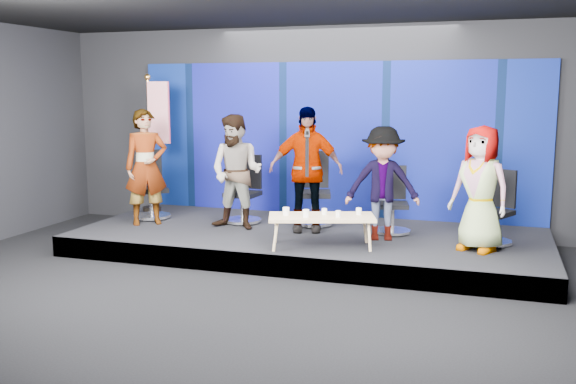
{
  "coord_description": "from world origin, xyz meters",
  "views": [
    {
      "loc": [
        2.64,
        -6.67,
        2.43
      ],
      "look_at": [
        -0.31,
        2.4,
        0.91
      ],
      "focal_mm": 40.0,
      "sensor_mm": 36.0,
      "label": 1
    }
  ],
  "objects_px": {
    "panelist_a": "(146,167)",
    "mug_c": "(324,212)",
    "panelist_e": "(480,189)",
    "mug_e": "(359,211)",
    "chair_e": "(494,220)",
    "mug_a": "(286,211)",
    "chair_c": "(314,201)",
    "mug_b": "(306,213)",
    "chair_d": "(392,211)",
    "chair_b": "(244,200)",
    "coffee_table": "(322,218)",
    "panelist_d": "(383,184)",
    "mug_d": "(338,214)",
    "panelist_b": "(237,172)",
    "flag_stand": "(156,140)",
    "panelist_c": "(306,170)",
    "chair_a": "(151,196)"
  },
  "relations": [
    {
      "from": "chair_d",
      "to": "mug_e",
      "type": "distance_m",
      "value": 1.03
    },
    {
      "from": "mug_d",
      "to": "flag_stand",
      "type": "xyz_separation_m",
      "value": [
        -3.61,
        1.53,
        0.79
      ]
    },
    {
      "from": "panelist_d",
      "to": "mug_d",
      "type": "relative_size",
      "value": 19.16
    },
    {
      "from": "panelist_a",
      "to": "panelist_d",
      "type": "xyz_separation_m",
      "value": [
        3.76,
        0.08,
        -0.1
      ]
    },
    {
      "from": "chair_a",
      "to": "coffee_table",
      "type": "bearing_deg",
      "value": -57.72
    },
    {
      "from": "chair_a",
      "to": "flag_stand",
      "type": "height_order",
      "value": "flag_stand"
    },
    {
      "from": "chair_b",
      "to": "panelist_b",
      "type": "xyz_separation_m",
      "value": [
        0.08,
        -0.5,
        0.52
      ]
    },
    {
      "from": "chair_a",
      "to": "mug_b",
      "type": "xyz_separation_m",
      "value": [
        3.09,
        -1.27,
        0.12
      ]
    },
    {
      "from": "panelist_c",
      "to": "chair_b",
      "type": "bearing_deg",
      "value": 148.1
    },
    {
      "from": "panelist_c",
      "to": "chair_e",
      "type": "height_order",
      "value": "panelist_c"
    },
    {
      "from": "panelist_d",
      "to": "mug_d",
      "type": "distance_m",
      "value": 0.93
    },
    {
      "from": "panelist_b",
      "to": "mug_b",
      "type": "relative_size",
      "value": 17.02
    },
    {
      "from": "coffee_table",
      "to": "panelist_c",
      "type": "bearing_deg",
      "value": 118.36
    },
    {
      "from": "chair_e",
      "to": "mug_a",
      "type": "height_order",
      "value": "chair_e"
    },
    {
      "from": "chair_c",
      "to": "mug_b",
      "type": "xyz_separation_m",
      "value": [
        0.34,
        -1.61,
        0.11
      ]
    },
    {
      "from": "panelist_e",
      "to": "mug_e",
      "type": "relative_size",
      "value": 18.39
    },
    {
      "from": "mug_d",
      "to": "coffee_table",
      "type": "bearing_deg",
      "value": 176.9
    },
    {
      "from": "panelist_c",
      "to": "mug_e",
      "type": "height_order",
      "value": "panelist_c"
    },
    {
      "from": "chair_b",
      "to": "mug_b",
      "type": "xyz_separation_m",
      "value": [
        1.47,
        -1.43,
        0.13
      ]
    },
    {
      "from": "panelist_e",
      "to": "mug_a",
      "type": "height_order",
      "value": "panelist_e"
    },
    {
      "from": "panelist_b",
      "to": "panelist_c",
      "type": "relative_size",
      "value": 0.94
    },
    {
      "from": "panelist_c",
      "to": "mug_c",
      "type": "height_order",
      "value": "panelist_c"
    },
    {
      "from": "chair_b",
      "to": "panelist_c",
      "type": "relative_size",
      "value": 0.58
    },
    {
      "from": "panelist_e",
      "to": "mug_e",
      "type": "distance_m",
      "value": 1.64
    },
    {
      "from": "panelist_b",
      "to": "flag_stand",
      "type": "bearing_deg",
      "value": 160.99
    },
    {
      "from": "mug_b",
      "to": "panelist_d",
      "type": "bearing_deg",
      "value": 45.49
    },
    {
      "from": "mug_a",
      "to": "flag_stand",
      "type": "bearing_deg",
      "value": 150.65
    },
    {
      "from": "chair_b",
      "to": "flag_stand",
      "type": "bearing_deg",
      "value": 175.1
    },
    {
      "from": "chair_b",
      "to": "chair_d",
      "type": "bearing_deg",
      "value": 2.74
    },
    {
      "from": "chair_a",
      "to": "mug_c",
      "type": "xyz_separation_m",
      "value": [
        3.28,
        -1.01,
        0.11
      ]
    },
    {
      "from": "panelist_a",
      "to": "mug_c",
      "type": "bearing_deg",
      "value": -49.26
    },
    {
      "from": "chair_c",
      "to": "mug_e",
      "type": "height_order",
      "value": "chair_c"
    },
    {
      "from": "panelist_d",
      "to": "flag_stand",
      "type": "bearing_deg",
      "value": 156.79
    },
    {
      "from": "panelist_e",
      "to": "mug_d",
      "type": "bearing_deg",
      "value": -138.27
    },
    {
      "from": "chair_c",
      "to": "flag_stand",
      "type": "relative_size",
      "value": 0.49
    },
    {
      "from": "panelist_a",
      "to": "coffee_table",
      "type": "height_order",
      "value": "panelist_a"
    },
    {
      "from": "chair_b",
      "to": "coffee_table",
      "type": "relative_size",
      "value": 0.71
    },
    {
      "from": "chair_d",
      "to": "mug_a",
      "type": "height_order",
      "value": "chair_d"
    },
    {
      "from": "chair_d",
      "to": "flag_stand",
      "type": "height_order",
      "value": "flag_stand"
    },
    {
      "from": "panelist_e",
      "to": "panelist_d",
      "type": "bearing_deg",
      "value": -163.53
    },
    {
      "from": "panelist_b",
      "to": "chair_a",
      "type": "bearing_deg",
      "value": 172.38
    },
    {
      "from": "mug_b",
      "to": "flag_stand",
      "type": "xyz_separation_m",
      "value": [
        -3.21,
        1.69,
        0.78
      ]
    },
    {
      "from": "panelist_b",
      "to": "panelist_d",
      "type": "relative_size",
      "value": 1.09
    },
    {
      "from": "chair_d",
      "to": "mug_b",
      "type": "bearing_deg",
      "value": -136.59
    },
    {
      "from": "coffee_table",
      "to": "mug_c",
      "type": "height_order",
      "value": "mug_c"
    },
    {
      "from": "panelist_e",
      "to": "chair_d",
      "type": "bearing_deg",
      "value": 176.5
    },
    {
      "from": "mug_a",
      "to": "mug_b",
      "type": "bearing_deg",
      "value": -10.5
    },
    {
      "from": "chair_e",
      "to": "mug_b",
      "type": "xyz_separation_m",
      "value": [
        -2.41,
        -1.12,
        0.15
      ]
    },
    {
      "from": "chair_b",
      "to": "coffee_table",
      "type": "distance_m",
      "value": 2.06
    },
    {
      "from": "panelist_d",
      "to": "chair_e",
      "type": "xyz_separation_m",
      "value": [
        1.53,
        0.23,
        -0.47
      ]
    }
  ]
}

